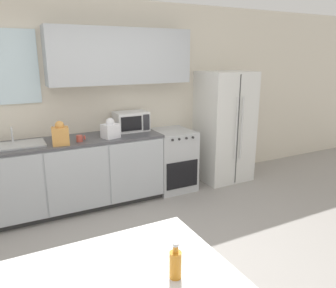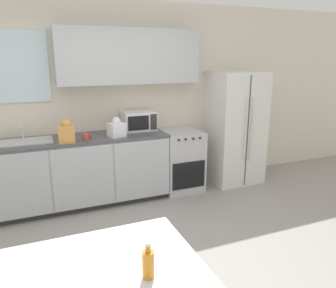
{
  "view_description": "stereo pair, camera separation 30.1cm",
  "coord_description": "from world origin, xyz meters",
  "px_view_note": "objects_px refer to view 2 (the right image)",
  "views": [
    {
      "loc": [
        -1.15,
        -2.49,
        1.96
      ],
      "look_at": [
        0.41,
        0.49,
        1.05
      ],
      "focal_mm": 35.0,
      "sensor_mm": 36.0,
      "label": 1
    },
    {
      "loc": [
        -0.88,
        -2.62,
        1.96
      ],
      "look_at": [
        0.41,
        0.49,
        1.05
      ],
      "focal_mm": 35.0,
      "sensor_mm": 36.0,
      "label": 2
    }
  ],
  "objects_px": {
    "oven_range": "(180,160)",
    "microwave": "(139,121)",
    "coffee_mug": "(86,137)",
    "dining_table": "(97,285)",
    "drink_bottle": "(148,263)",
    "refrigerator": "(235,128)"
  },
  "relations": [
    {
      "from": "refrigerator",
      "to": "microwave",
      "type": "distance_m",
      "value": 1.55
    },
    {
      "from": "refrigerator",
      "to": "dining_table",
      "type": "xyz_separation_m",
      "value": [
        -2.64,
        -2.55,
        -0.23
      ]
    },
    {
      "from": "drink_bottle",
      "to": "oven_range",
      "type": "bearing_deg",
      "value": 62.24
    },
    {
      "from": "refrigerator",
      "to": "dining_table",
      "type": "relative_size",
      "value": 1.36
    },
    {
      "from": "dining_table",
      "to": "drink_bottle",
      "type": "xyz_separation_m",
      "value": [
        0.27,
        -0.15,
        0.17
      ]
    },
    {
      "from": "oven_range",
      "to": "coffee_mug",
      "type": "height_order",
      "value": "coffee_mug"
    },
    {
      "from": "oven_range",
      "to": "dining_table",
      "type": "height_order",
      "value": "oven_range"
    },
    {
      "from": "microwave",
      "to": "dining_table",
      "type": "height_order",
      "value": "microwave"
    },
    {
      "from": "refrigerator",
      "to": "coffee_mug",
      "type": "xyz_separation_m",
      "value": [
        -2.31,
        -0.13,
        0.1
      ]
    },
    {
      "from": "oven_range",
      "to": "coffee_mug",
      "type": "relative_size",
      "value": 8.11
    },
    {
      "from": "oven_range",
      "to": "microwave",
      "type": "xyz_separation_m",
      "value": [
        -0.58,
        0.13,
        0.62
      ]
    },
    {
      "from": "oven_range",
      "to": "microwave",
      "type": "distance_m",
      "value": 0.86
    },
    {
      "from": "oven_range",
      "to": "coffee_mug",
      "type": "xyz_separation_m",
      "value": [
        -1.37,
        -0.15,
        0.52
      ]
    },
    {
      "from": "oven_range",
      "to": "refrigerator",
      "type": "distance_m",
      "value": 1.03
    },
    {
      "from": "coffee_mug",
      "to": "refrigerator",
      "type": "bearing_deg",
      "value": 3.31
    },
    {
      "from": "microwave",
      "to": "dining_table",
      "type": "xyz_separation_m",
      "value": [
        -1.12,
        -2.7,
        -0.43
      ]
    },
    {
      "from": "dining_table",
      "to": "drink_bottle",
      "type": "bearing_deg",
      "value": -29.18
    },
    {
      "from": "oven_range",
      "to": "microwave",
      "type": "bearing_deg",
      "value": 167.33
    },
    {
      "from": "dining_table",
      "to": "microwave",
      "type": "bearing_deg",
      "value": 67.48
    },
    {
      "from": "refrigerator",
      "to": "coffee_mug",
      "type": "distance_m",
      "value": 2.32
    },
    {
      "from": "microwave",
      "to": "dining_table",
      "type": "relative_size",
      "value": 0.36
    },
    {
      "from": "refrigerator",
      "to": "microwave",
      "type": "bearing_deg",
      "value": 174.57
    }
  ]
}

